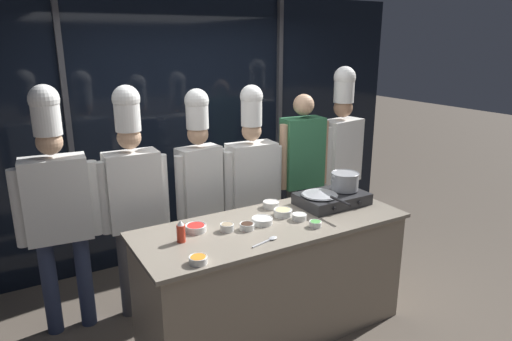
% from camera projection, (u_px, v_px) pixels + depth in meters
% --- Properties ---
extents(ground_plane, '(24.00, 24.00, 0.00)m').
position_uv_depth(ground_plane, '(271.00, 328.00, 3.71)').
color(ground_plane, brown).
extents(window_wall_back, '(5.35, 0.09, 2.70)m').
position_uv_depth(window_wall_back, '(185.00, 130.00, 4.75)').
color(window_wall_back, black).
rests_on(window_wall_back, ground_plane).
extents(demo_counter, '(2.09, 0.80, 0.92)m').
position_uv_depth(demo_counter, '(272.00, 277.00, 3.58)').
color(demo_counter, gray).
rests_on(demo_counter, ground_plane).
extents(portable_stove, '(0.57, 0.39, 0.11)m').
position_uv_depth(portable_stove, '(332.00, 198.00, 3.82)').
color(portable_stove, '#28282B').
rests_on(portable_stove, demo_counter).
extents(frying_pan, '(0.30, 0.52, 0.04)m').
position_uv_depth(frying_pan, '(320.00, 193.00, 3.73)').
color(frying_pan, '#ADAFB5').
rests_on(frying_pan, portable_stove).
extents(stock_pot, '(0.26, 0.23, 0.15)m').
position_uv_depth(stock_pot, '(345.00, 181.00, 3.85)').
color(stock_pot, '#93969B').
rests_on(stock_pot, portable_stove).
extents(squeeze_bottle_chili, '(0.06, 0.06, 0.16)m').
position_uv_depth(squeeze_bottle_chili, '(181.00, 232.00, 3.11)').
color(squeeze_bottle_chili, red).
rests_on(squeeze_bottle_chili, demo_counter).
extents(prep_bowl_onion, '(0.14, 0.14, 0.05)m').
position_uv_depth(prep_bowl_onion, '(271.00, 204.00, 3.75)').
color(prep_bowl_onion, white).
rests_on(prep_bowl_onion, demo_counter).
extents(prep_bowl_bean_sprouts, '(0.11, 0.11, 0.05)m').
position_uv_depth(prep_bowl_bean_sprouts, '(299.00, 216.00, 3.50)').
color(prep_bowl_bean_sprouts, white).
rests_on(prep_bowl_bean_sprouts, demo_counter).
extents(prep_bowl_bell_pepper, '(0.16, 0.16, 0.05)m').
position_uv_depth(prep_bowl_bell_pepper, '(196.00, 227.00, 3.29)').
color(prep_bowl_bell_pepper, white).
rests_on(prep_bowl_bell_pepper, demo_counter).
extents(prep_bowl_ginger, '(0.15, 0.15, 0.05)m').
position_uv_depth(prep_bowl_ginger, '(283.00, 212.00, 3.58)').
color(prep_bowl_ginger, white).
rests_on(prep_bowl_ginger, demo_counter).
extents(prep_bowl_mushrooms, '(0.10, 0.10, 0.05)m').
position_uv_depth(prep_bowl_mushrooms, '(227.00, 227.00, 3.30)').
color(prep_bowl_mushrooms, white).
rests_on(prep_bowl_mushrooms, demo_counter).
extents(prep_bowl_rice, '(0.16, 0.16, 0.05)m').
position_uv_depth(prep_bowl_rice, '(262.00, 220.00, 3.43)').
color(prep_bowl_rice, white).
rests_on(prep_bowl_rice, demo_counter).
extents(prep_bowl_soy_glaze, '(0.11, 0.11, 0.05)m').
position_uv_depth(prep_bowl_soy_glaze, '(247.00, 226.00, 3.32)').
color(prep_bowl_soy_glaze, white).
rests_on(prep_bowl_soy_glaze, demo_counter).
extents(prep_bowl_scallions, '(0.09, 0.09, 0.04)m').
position_uv_depth(prep_bowl_scallions, '(315.00, 224.00, 3.37)').
color(prep_bowl_scallions, white).
rests_on(prep_bowl_scallions, demo_counter).
extents(prep_bowl_carrots, '(0.12, 0.12, 0.05)m').
position_uv_depth(prep_bowl_carrots, '(198.00, 259.00, 2.82)').
color(prep_bowl_carrots, white).
rests_on(prep_bowl_carrots, demo_counter).
extents(serving_spoon_slotted, '(0.24, 0.09, 0.02)m').
position_uv_depth(serving_spoon_slotted, '(270.00, 240.00, 3.15)').
color(serving_spoon_slotted, '#B2B5BA').
rests_on(serving_spoon_slotted, demo_counter).
extents(chef_head, '(0.61, 0.29, 1.96)m').
position_uv_depth(chef_head, '(57.00, 199.00, 3.41)').
color(chef_head, '#2D3856').
rests_on(chef_head, ground_plane).
extents(chef_sous, '(0.55, 0.23, 1.93)m').
position_uv_depth(chef_sous, '(133.00, 188.00, 3.64)').
color(chef_sous, '#4C4C51').
rests_on(chef_sous, ground_plane).
extents(chef_line, '(0.49, 0.24, 1.87)m').
position_uv_depth(chef_line, '(200.00, 177.00, 3.98)').
color(chef_line, '#2D3856').
rests_on(chef_line, ground_plane).
extents(chef_pastry, '(0.58, 0.25, 1.88)m').
position_uv_depth(chef_pastry, '(252.00, 175.00, 4.19)').
color(chef_pastry, '#4C4C51').
rests_on(chef_pastry, ground_plane).
extents(person_guest, '(0.54, 0.24, 1.76)m').
position_uv_depth(person_guest, '(302.00, 164.00, 4.48)').
color(person_guest, '#4C4C51').
rests_on(person_guest, ground_plane).
extents(chef_apprentice, '(0.58, 0.30, 2.00)m').
position_uv_depth(chef_apprentice, '(341.00, 150.00, 4.73)').
color(chef_apprentice, '#4C4C51').
rests_on(chef_apprentice, ground_plane).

